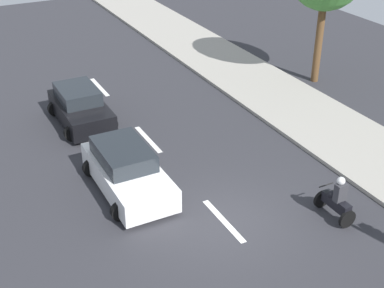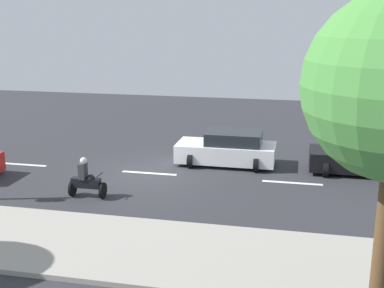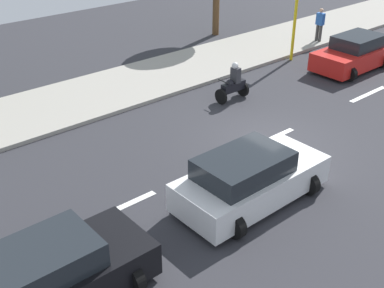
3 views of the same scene
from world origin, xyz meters
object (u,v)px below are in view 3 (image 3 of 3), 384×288
object	(u,v)px
car_black	(56,274)
car_red	(353,54)
motorcycle	(233,84)
car_white	(250,179)
pedestrian_near_signal	(320,24)

from	to	relation	value
car_black	car_red	distance (m)	17.19
car_black	motorcycle	xyz separation A→B (m)	(5.10, -10.11, -0.07)
car_white	car_black	world-z (taller)	same
car_white	car_black	distance (m)	5.60
motorcycle	pedestrian_near_signal	distance (m)	8.86
pedestrian_near_signal	car_black	bearing A→B (deg)	111.68
car_red	motorcycle	bearing A→B (deg)	81.13
motorcycle	car_black	bearing A→B (deg)	116.79
car_black	pedestrian_near_signal	xyz separation A→B (m)	(7.42, -18.65, 0.35)
car_black	car_red	bearing A→B (deg)	-76.28
pedestrian_near_signal	car_red	bearing A→B (deg)	149.67
car_white	car_black	bearing A→B (deg)	89.07
car_white	pedestrian_near_signal	size ratio (longest dim) A/B	2.59
car_black	pedestrian_near_signal	world-z (taller)	pedestrian_near_signal
car_white	pedestrian_near_signal	bearing A→B (deg)	-60.10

